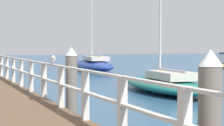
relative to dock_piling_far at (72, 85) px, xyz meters
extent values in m
cube|color=beige|center=(-0.38, -3.74, 0.03)|extent=(0.12, 0.12, 0.95)
cube|color=beige|center=(-0.38, -2.08, 0.03)|extent=(0.12, 0.12, 0.95)
cube|color=beige|center=(-0.38, -0.43, 0.03)|extent=(0.12, 0.12, 0.95)
cube|color=beige|center=(-0.38, 1.23, 0.03)|extent=(0.12, 0.12, 0.95)
cube|color=beige|center=(-0.38, 2.88, 0.03)|extent=(0.12, 0.12, 0.95)
cube|color=beige|center=(-0.38, 4.54, 0.03)|extent=(0.12, 0.12, 0.95)
cube|color=beige|center=(-0.38, 6.19, 0.03)|extent=(0.12, 0.12, 0.95)
cube|color=beige|center=(-0.38, 7.85, 0.03)|extent=(0.12, 0.12, 0.95)
cube|color=beige|center=(-0.38, 9.50, 0.03)|extent=(0.12, 0.12, 0.95)
cube|color=beige|center=(-0.38, 1.23, 0.48)|extent=(0.10, 19.86, 0.04)
cube|color=beige|center=(-0.38, 1.23, 0.07)|extent=(0.10, 19.86, 0.04)
cone|color=white|center=(0.00, -5.34, 0.81)|extent=(0.29, 0.29, 0.20)
cylinder|color=#6B6056|center=(0.00, 0.00, -0.11)|extent=(0.28, 0.28, 1.65)
cone|color=white|center=(0.00, 0.00, 0.81)|extent=(0.29, 0.29, 0.20)
ellipsoid|color=white|center=(-0.38, 0.27, 0.63)|extent=(0.19, 0.30, 0.15)
sphere|color=white|center=(-0.42, 0.10, 0.67)|extent=(0.09, 0.09, 0.09)
cone|color=gold|center=(-0.44, 0.03, 0.67)|extent=(0.03, 0.05, 0.02)
cone|color=#939399|center=(-0.34, 0.43, 0.64)|extent=(0.09, 0.09, 0.07)
ellipsoid|color=#939399|center=(-0.38, 0.27, 0.65)|extent=(0.22, 0.26, 0.04)
cylinder|color=tan|center=(-0.35, 0.27, 0.53)|extent=(0.01, 0.01, 0.05)
cylinder|color=tan|center=(-0.40, 0.28, 0.53)|extent=(0.01, 0.01, 0.05)
ellipsoid|color=navy|center=(7.43, 18.37, -0.52)|extent=(3.30, 8.20, 0.82)
cylinder|color=#B2B2B7|center=(7.30, 17.38, 0.23)|extent=(0.42, 2.78, 0.08)
cube|color=beige|center=(7.31, 17.42, 0.03)|extent=(1.65, 3.01, 0.30)
ellipsoid|color=#197266|center=(5.34, 4.67, -0.64)|extent=(2.76, 6.43, 0.59)
cylinder|color=#B2B2B7|center=(5.27, 3.89, 0.01)|extent=(0.28, 2.19, 0.08)
cube|color=beige|center=(5.27, 3.92, -0.19)|extent=(1.43, 2.36, 0.30)
camera|label=1|loc=(-2.83, -9.03, 0.95)|focal=62.83mm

